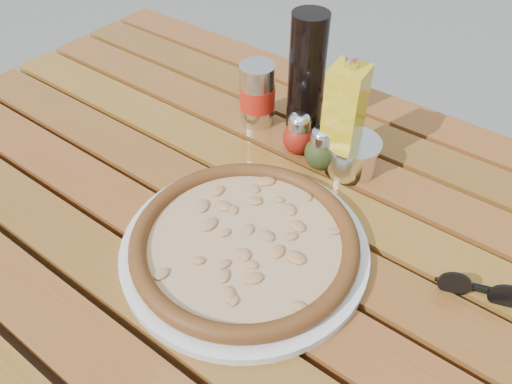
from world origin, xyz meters
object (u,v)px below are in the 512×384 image
Objects in this scene: parmesan_tin at (351,155)px; pepper_shaker at (299,134)px; oregano_shaker at (321,149)px; sunglasses at (479,290)px; plate at (245,248)px; olive_oil_cruet at (343,119)px; table at (249,244)px; soda_can at (257,95)px; pizza at (245,241)px; dark_bottle at (307,73)px.

pepper_shaker is at bearing -171.59° from parmesan_tin.
sunglasses is at bearing -18.61° from oregano_shaker.
plate is 0.27m from olive_oil_cruet.
table is 17.07× the size of oregano_shaker.
soda_can is at bearing 165.00° from oregano_shaker.
soda_can is 1.15× the size of parmesan_tin.
parmesan_tin reaches higher than pizza.
table is 17.07× the size of pepper_shaker.
table is 3.17× the size of pizza.
olive_oil_cruet is at bearing 7.15° from pepper_shaker.
pepper_shaker is 0.05m from oregano_shaker.
table is 11.67× the size of soda_can.
dark_bottle is at bearing 30.93° from soda_can.
soda_can is at bearing 175.16° from parmesan_tin.
oregano_shaker is 0.05m from parmesan_tin.
pepper_shaker is 0.11m from dark_bottle.
dark_bottle is at bearing 135.68° from sunglasses.
pepper_shaker is 0.79× the size of parmesan_tin.
sunglasses is (0.31, -0.11, -0.02)m from oregano_shaker.
table is 0.28m from soda_can.
sunglasses is at bearing -23.75° from olive_oil_cruet.
parmesan_tin is at bearing 83.13° from plate.
pizza is at bearing -96.87° from parmesan_tin.
soda_can reaches higher than parmesan_tin.
pizza is 0.26m from parmesan_tin.
pizza is 0.25m from pepper_shaker.
soda_can is (-0.18, 0.27, 0.04)m from pizza.
dark_bottle is at bearing 108.32° from plate.
plate is (0.04, -0.07, 0.08)m from table.
parmesan_tin is at bearing 8.41° from pepper_shaker.
olive_oil_cruet reaches higher than pepper_shaker.
pepper_shaker is at bearing -172.85° from olive_oil_cruet.
parmesan_tin is at bearing 135.22° from sunglasses.
plate is 0.82× the size of pizza.
olive_oil_cruet reaches higher than soda_can.
pepper_shaker is 0.10m from olive_oil_cruet.
soda_can reaches higher than table.
oregano_shaker is at bearing 93.52° from plate.
plate is 0.26m from parmesan_tin.
pepper_shaker is at bearing 105.47° from plate.
pepper_shaker is (-0.07, 0.24, 0.02)m from pizza.
oregano_shaker is at bearing -15.00° from soda_can.
plate is 0.33m from soda_can.
parmesan_tin is at bearing 83.13° from pizza.
dark_bottle reaches higher than olive_oil_cruet.
oregano_shaker is (0.03, 0.16, 0.11)m from table.
sunglasses is (0.48, -0.15, -0.04)m from soda_can.
oregano_shaker is at bearing 93.52° from pizza.
table is at bearing 123.55° from plate.
pepper_shaker reaches higher than table.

